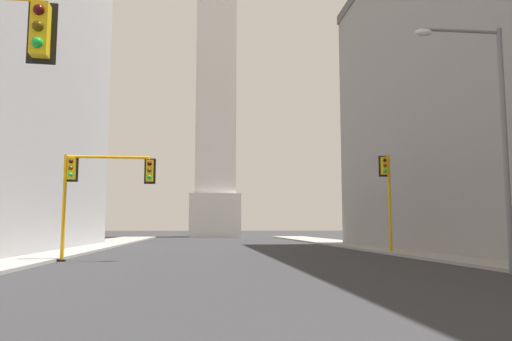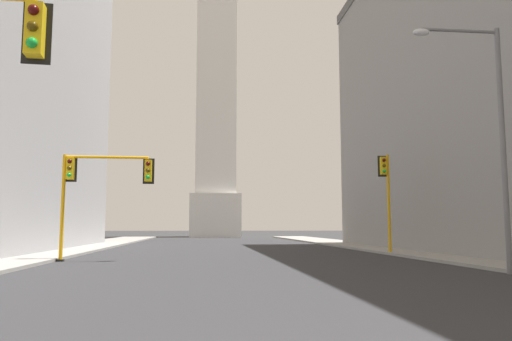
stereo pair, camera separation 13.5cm
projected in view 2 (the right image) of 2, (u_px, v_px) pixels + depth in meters
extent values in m
cube|color=gray|center=(42.00, 254.00, 30.13)|extent=(5.00, 96.82, 0.15)
cube|color=gray|center=(412.00, 252.00, 32.58)|extent=(5.00, 96.82, 0.15)
cube|color=silver|center=(215.00, 216.00, 82.76)|extent=(8.26, 8.26, 6.97)
cube|color=white|center=(217.00, 9.00, 86.77)|extent=(6.61, 6.61, 64.91)
cube|color=yellow|center=(35.00, 30.00, 10.14)|extent=(0.36, 0.36, 1.10)
cube|color=black|center=(37.00, 33.00, 10.31)|extent=(0.58, 0.07, 1.32)
sphere|color=#410907|center=(33.00, 10.00, 9.99)|extent=(0.22, 0.22, 0.22)
sphere|color=#483506|center=(33.00, 26.00, 9.95)|extent=(0.22, 0.22, 0.22)
sphere|color=green|center=(32.00, 43.00, 9.91)|extent=(0.22, 0.22, 0.22)
cylinder|color=orange|center=(389.00, 204.00, 30.83)|extent=(0.18, 0.18, 6.17)
cylinder|color=#262626|center=(390.00, 254.00, 30.49)|extent=(0.40, 0.40, 0.10)
cube|color=yellow|center=(383.00, 166.00, 31.06)|extent=(0.35, 0.35, 1.10)
cube|color=black|center=(382.00, 166.00, 31.24)|extent=(0.58, 0.05, 1.32)
sphere|color=#410907|center=(384.00, 160.00, 30.91)|extent=(0.22, 0.22, 0.22)
sphere|color=#483506|center=(384.00, 166.00, 30.87)|extent=(0.22, 0.22, 0.22)
sphere|color=green|center=(384.00, 171.00, 30.84)|extent=(0.22, 0.22, 0.22)
cylinder|color=orange|center=(63.00, 207.00, 24.82)|extent=(0.18, 0.18, 5.31)
cylinder|color=#262626|center=(60.00, 260.00, 24.53)|extent=(0.40, 0.40, 0.10)
cube|color=yellow|center=(70.00, 169.00, 25.07)|extent=(0.34, 0.34, 1.10)
cube|color=black|center=(71.00, 169.00, 25.25)|extent=(0.58, 0.03, 1.32)
sphere|color=#410907|center=(69.00, 161.00, 24.92)|extent=(0.22, 0.22, 0.22)
sphere|color=#483506|center=(69.00, 168.00, 24.88)|extent=(0.22, 0.22, 0.22)
sphere|color=green|center=(69.00, 175.00, 24.84)|extent=(0.22, 0.22, 0.22)
cylinder|color=orange|center=(107.00, 157.00, 25.33)|extent=(4.15, 0.14, 0.14)
sphere|color=orange|center=(65.00, 157.00, 25.11)|extent=(0.18, 0.18, 0.18)
cube|color=yellow|center=(148.00, 171.00, 25.47)|extent=(0.34, 0.34, 1.10)
cube|color=black|center=(149.00, 171.00, 25.65)|extent=(0.58, 0.03, 1.32)
sphere|color=#410907|center=(148.00, 164.00, 25.32)|extent=(0.22, 0.22, 0.22)
sphere|color=#483506|center=(148.00, 170.00, 25.28)|extent=(0.22, 0.22, 0.22)
sphere|color=green|center=(148.00, 177.00, 25.24)|extent=(0.22, 0.22, 0.22)
cylinder|color=slate|center=(503.00, 148.00, 18.40)|extent=(0.20, 0.20, 9.18)
cylinder|color=slate|center=(459.00, 31.00, 18.74)|extent=(2.99, 0.12, 0.12)
sphere|color=slate|center=(497.00, 32.00, 18.90)|extent=(0.20, 0.20, 0.20)
ellipsoid|color=silver|center=(421.00, 32.00, 18.57)|extent=(0.64, 0.36, 0.26)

